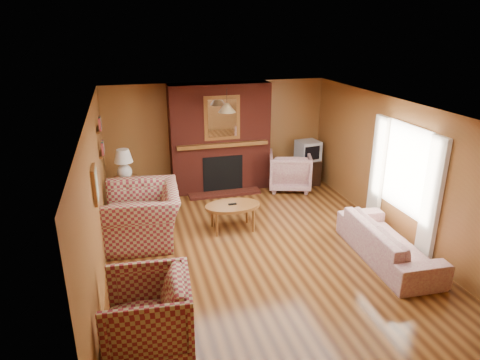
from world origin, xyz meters
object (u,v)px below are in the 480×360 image
object	(u,v)px
plaid_armchair	(148,314)
coffee_table	(232,207)
fireplace	(220,139)
crt_tv	(308,150)
plaid_loveseat	(143,215)
floral_armchair	(289,171)
floral_sofa	(388,242)
tv_stand	(307,171)
side_table	(127,193)
table_lamp	(124,163)

from	to	relation	value
plaid_armchair	coffee_table	size ratio (longest dim) A/B	0.99
fireplace	crt_tv	size ratio (longest dim) A/B	4.48
plaid_loveseat	floral_armchair	world-z (taller)	plaid_loveseat
floral_sofa	tv_stand	distance (m)	3.57
coffee_table	crt_tv	bearing A→B (deg)	39.31
floral_sofa	side_table	world-z (taller)	side_table
floral_sofa	fireplace	bearing A→B (deg)	29.63
floral_sofa	table_lamp	world-z (taller)	table_lamp
floral_sofa	table_lamp	xyz separation A→B (m)	(-4.00, 3.22, 0.67)
side_table	crt_tv	size ratio (longest dim) A/B	1.18
plaid_armchair	floral_sofa	distance (m)	3.99
fireplace	crt_tv	distance (m)	2.09
fireplace	floral_sofa	bearing A→B (deg)	-63.14
fireplace	plaid_loveseat	size ratio (longest dim) A/B	1.66
table_lamp	crt_tv	bearing A→B (deg)	4.74
floral_armchair	floral_sofa	bearing A→B (deg)	114.14
fireplace	crt_tv	xyz separation A→B (m)	(2.05, -0.19, -0.37)
plaid_armchair	tv_stand	world-z (taller)	plaid_armchair
table_lamp	crt_tv	xyz separation A→B (m)	(4.15, 0.34, -0.16)
floral_armchair	tv_stand	distance (m)	0.58
plaid_armchair	crt_tv	distance (m)	6.10
floral_sofa	table_lamp	bearing A→B (deg)	53.96
plaid_armchair	side_table	distance (m)	4.25
side_table	fireplace	bearing A→B (deg)	14.29
table_lamp	tv_stand	bearing A→B (deg)	4.82
plaid_armchair	tv_stand	size ratio (longest dim) A/B	1.69
floral_armchair	side_table	world-z (taller)	floral_armchair
fireplace	floral_sofa	size ratio (longest dim) A/B	1.15
floral_sofa	floral_armchair	size ratio (longest dim) A/B	2.21
table_lamp	side_table	bearing A→B (deg)	0.00
coffee_table	crt_tv	xyz separation A→B (m)	(2.30, 1.88, 0.37)
fireplace	plaid_loveseat	distance (m)	2.84
plaid_loveseat	plaid_armchair	size ratio (longest dim) A/B	1.44
plaid_loveseat	crt_tv	xyz separation A→B (m)	(3.90, 1.84, 0.35)
coffee_table	table_lamp	size ratio (longest dim) A/B	1.64
plaid_loveseat	floral_armchair	size ratio (longest dim) A/B	1.53
fireplace	crt_tv	bearing A→B (deg)	-5.30
floral_armchair	plaid_loveseat	bearing A→B (deg)	43.73
plaid_armchair	floral_sofa	world-z (taller)	plaid_armchair
plaid_loveseat	floral_sofa	bearing A→B (deg)	68.69
plaid_loveseat	tv_stand	size ratio (longest dim) A/B	2.44
floral_sofa	floral_armchair	distance (m)	3.39
side_table	coffee_table	bearing A→B (deg)	-39.74
fireplace	plaid_armchair	distance (m)	5.22
fireplace	plaid_armchair	bearing A→B (deg)	-112.18
floral_armchair	table_lamp	xyz separation A→B (m)	(-3.63, -0.15, 0.55)
coffee_table	side_table	bearing A→B (deg)	140.26
fireplace	table_lamp	size ratio (longest dim) A/B	3.89
coffee_table	crt_tv	distance (m)	3.00
side_table	table_lamp	size ratio (longest dim) A/B	1.03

